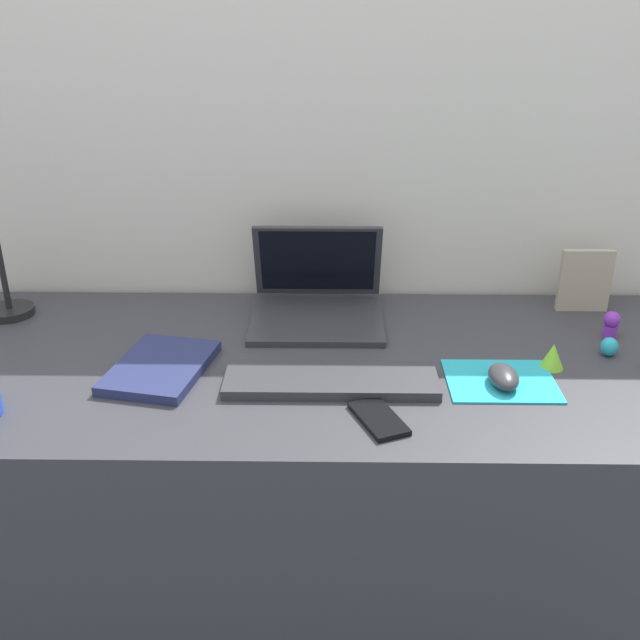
# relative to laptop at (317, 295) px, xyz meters

# --- Properties ---
(ground_plane) EXTENTS (6.00, 6.00, 0.00)m
(ground_plane) POSITION_rel_laptop_xyz_m (0.02, -0.22, -0.79)
(ground_plane) COLOR #474C56
(back_wall) EXTENTS (2.95, 0.05, 1.43)m
(back_wall) POSITION_rel_laptop_xyz_m (0.02, 0.18, -0.08)
(back_wall) COLOR silver
(back_wall) RESTS_ON ground_plane
(desk) EXTENTS (1.75, 0.71, 0.74)m
(desk) POSITION_rel_laptop_xyz_m (0.02, -0.22, -0.42)
(desk) COLOR #38383D
(desk) RESTS_ON ground_plane
(laptop) EXTENTS (0.30, 0.28, 0.20)m
(laptop) POSITION_rel_laptop_xyz_m (0.00, 0.00, 0.00)
(laptop) COLOR #333338
(laptop) RESTS_ON desk
(keyboard) EXTENTS (0.41, 0.13, 0.02)m
(keyboard) POSITION_rel_laptop_xyz_m (0.03, -0.32, -0.04)
(keyboard) COLOR #333338
(keyboard) RESTS_ON desk
(mousepad) EXTENTS (0.21, 0.17, 0.00)m
(mousepad) POSITION_rel_laptop_xyz_m (0.36, -0.31, -0.05)
(mousepad) COLOR #28B7CC
(mousepad) RESTS_ON desk
(mouse) EXTENTS (0.06, 0.10, 0.03)m
(mouse) POSITION_rel_laptop_xyz_m (0.36, -0.33, -0.03)
(mouse) COLOR #333338
(mouse) RESTS_ON mousepad
(cell_phone) EXTENTS (0.11, 0.14, 0.01)m
(cell_phone) POSITION_rel_laptop_xyz_m (0.12, -0.45, -0.05)
(cell_phone) COLOR black
(cell_phone) RESTS_ON desk
(notebook_pad) EXTENTS (0.21, 0.27, 0.02)m
(notebook_pad) POSITION_rel_laptop_xyz_m (-0.31, -0.28, -0.04)
(notebook_pad) COLOR navy
(notebook_pad) RESTS_ON desk
(picture_frame) EXTENTS (0.12, 0.02, 0.15)m
(picture_frame) POSITION_rel_laptop_xyz_m (0.63, 0.04, 0.02)
(picture_frame) COLOR #B2A58C
(picture_frame) RESTS_ON desk
(toy_figurine_cyan) EXTENTS (0.04, 0.04, 0.04)m
(toy_figurine_cyan) POSITION_rel_laptop_xyz_m (0.61, -0.19, -0.03)
(toy_figurine_cyan) COLOR #28B7CC
(toy_figurine_cyan) RESTS_ON desk
(toy_figurine_lime) EXTENTS (0.05, 0.05, 0.05)m
(toy_figurine_lime) POSITION_rel_laptop_xyz_m (0.48, -0.25, -0.03)
(toy_figurine_lime) COLOR #8CDB33
(toy_figurine_lime) RESTS_ON desk
(toy_figurine_purple) EXTENTS (0.04, 0.04, 0.06)m
(toy_figurine_purple) POSITION_rel_laptop_xyz_m (0.64, -0.10, -0.02)
(toy_figurine_purple) COLOR purple
(toy_figurine_purple) RESTS_ON desk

